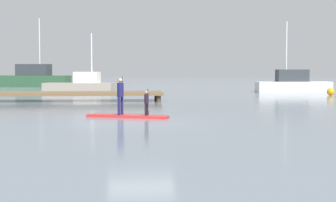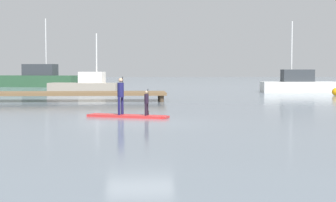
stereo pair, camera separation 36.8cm
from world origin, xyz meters
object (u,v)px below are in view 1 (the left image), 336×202
(fishing_boat_green_midground, at_px, (293,84))
(trawler_grey_distant, at_px, (31,78))
(paddler_adult, at_px, (120,94))
(motor_boat_small_navy, at_px, (81,85))
(paddleboard_near, at_px, (128,116))
(paddler_child_solo, at_px, (147,102))
(mooring_buoy_near, at_px, (331,92))

(fishing_boat_green_midground, distance_m, trawler_grey_distant, 29.74)
(fishing_boat_green_midground, bearing_deg, trawler_grey_distant, 148.75)
(paddler_adult, bearing_deg, motor_boat_small_navy, 99.30)
(motor_boat_small_navy, bearing_deg, paddler_adult, -80.70)
(paddler_adult, distance_m, trawler_grey_distant, 39.46)
(paddleboard_near, distance_m, paddler_child_solo, 1.04)
(fishing_boat_green_midground, bearing_deg, paddleboard_near, -122.41)
(fishing_boat_green_midground, distance_m, motor_boat_small_navy, 18.49)
(fishing_boat_green_midground, relative_size, motor_boat_small_navy, 1.03)
(fishing_boat_green_midground, distance_m, mooring_buoy_near, 5.91)
(paddleboard_near, height_order, fishing_boat_green_midground, fishing_boat_green_midground)
(motor_boat_small_navy, relative_size, mooring_buoy_near, 10.80)
(paddleboard_near, bearing_deg, fishing_boat_green_midground, 57.59)
(paddleboard_near, height_order, trawler_grey_distant, trawler_grey_distant)
(paddleboard_near, xyz_separation_m, mooring_buoy_near, (15.47, 16.88, 0.24))
(paddleboard_near, distance_m, fishing_boat_green_midground, 26.87)
(fishing_boat_green_midground, relative_size, trawler_grey_distant, 0.70)
(paddler_child_solo, distance_m, motor_boat_small_navy, 24.08)
(paddler_child_solo, relative_size, trawler_grey_distant, 0.12)
(paddleboard_near, xyz_separation_m, trawler_grey_distant, (-11.03, 38.10, 0.95))
(trawler_grey_distant, distance_m, mooring_buoy_near, 33.96)
(paddleboard_near, bearing_deg, paddler_child_solo, -21.65)
(paddler_child_solo, bearing_deg, motor_boat_small_navy, 101.66)
(paddler_adult, distance_m, paddler_child_solo, 1.20)
(paddleboard_near, relative_size, trawler_grey_distant, 0.37)
(paddler_adult, height_order, paddler_child_solo, paddler_adult)
(paddler_adult, xyz_separation_m, fishing_boat_green_midground, (14.69, 22.55, -0.25))
(paddler_child_solo, xyz_separation_m, mooring_buoy_near, (14.69, 17.19, -0.37))
(motor_boat_small_navy, bearing_deg, paddleboard_near, -80.04)
(paddleboard_near, relative_size, motor_boat_small_navy, 0.55)
(paddler_child_solo, bearing_deg, paddleboard_near, 158.35)
(mooring_buoy_near, bearing_deg, paddleboard_near, -132.51)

